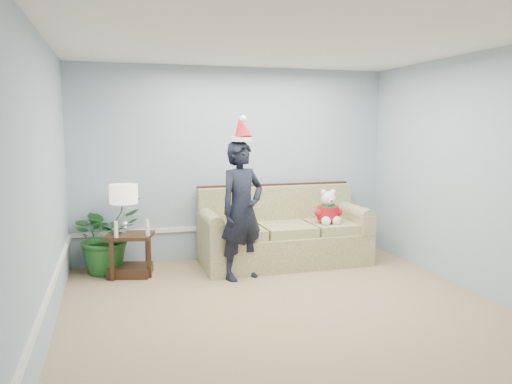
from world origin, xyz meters
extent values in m
cube|color=tan|center=(0.00, 0.00, -0.01)|extent=(4.50, 5.00, 0.02)
cube|color=white|center=(0.00, 0.00, 2.71)|extent=(4.50, 5.00, 0.02)
cube|color=#98ABC2|center=(0.00, 2.51, 1.35)|extent=(4.50, 0.02, 2.70)
cube|color=#98ABC2|center=(0.00, -2.51, 1.35)|extent=(4.50, 0.02, 2.70)
cube|color=#98ABC2|center=(-2.26, 0.00, 1.35)|extent=(0.02, 5.00, 2.70)
cube|color=#98ABC2|center=(2.26, 0.00, 1.35)|extent=(0.02, 5.00, 2.70)
cube|color=white|center=(0.00, 2.48, 0.45)|extent=(4.48, 0.03, 0.06)
cube|color=white|center=(-2.23, 0.00, 0.45)|extent=(0.03, 4.98, 0.06)
cube|color=olive|center=(0.56, 1.97, 0.22)|extent=(2.27, 0.98, 0.43)
cube|color=olive|center=(-0.14, 1.91, 0.49)|extent=(0.67, 0.78, 0.13)
cube|color=olive|center=(0.56, 1.91, 0.49)|extent=(0.67, 0.78, 0.13)
cube|color=olive|center=(1.26, 1.91, 0.49)|extent=(0.67, 0.78, 0.13)
cube|color=olive|center=(0.56, 2.33, 0.73)|extent=(2.26, 0.23, 0.60)
cube|color=black|center=(0.56, 2.41, 1.03)|extent=(2.26, 0.08, 0.05)
cube|color=olive|center=(-0.47, 1.97, 0.56)|extent=(0.20, 0.97, 0.26)
cube|color=olive|center=(1.60, 1.97, 0.56)|extent=(0.20, 0.97, 0.26)
cube|color=#3B2515|center=(-1.49, 1.98, 0.52)|extent=(0.65, 0.59, 0.04)
cube|color=#3B2515|center=(-1.49, 1.98, 0.06)|extent=(0.59, 0.52, 0.13)
cube|color=#3B2515|center=(-1.72, 1.80, 0.27)|extent=(0.05, 0.05, 0.54)
cube|color=#3B2515|center=(-1.27, 1.80, 0.27)|extent=(0.05, 0.05, 0.54)
cube|color=#3B2515|center=(-1.72, 2.16, 0.27)|extent=(0.05, 0.05, 0.54)
cube|color=#3B2515|center=(-1.27, 2.16, 0.27)|extent=(0.05, 0.05, 0.54)
cylinder|color=silver|center=(-1.55, 2.04, 0.55)|extent=(0.16, 0.16, 0.03)
sphere|color=silver|center=(-1.55, 2.04, 0.65)|extent=(0.10, 0.10, 0.10)
cylinder|color=silver|center=(-1.55, 2.04, 0.80)|extent=(0.03, 0.03, 0.35)
cylinder|color=beige|center=(-1.55, 2.04, 1.04)|extent=(0.35, 0.35, 0.24)
cylinder|color=silver|center=(-1.66, 1.81, 0.59)|extent=(0.05, 0.05, 0.11)
cylinder|color=white|center=(-1.66, 1.81, 0.69)|extent=(0.04, 0.04, 0.09)
cylinder|color=silver|center=(-1.28, 1.81, 0.59)|extent=(0.05, 0.05, 0.11)
cylinder|color=white|center=(-1.28, 1.81, 0.69)|extent=(0.04, 0.04, 0.09)
imported|color=#1F5C23|center=(-1.78, 2.21, 0.49)|extent=(1.16, 1.13, 0.99)
imported|color=black|center=(-0.16, 1.48, 0.85)|extent=(0.73, 0.62, 1.71)
cylinder|color=white|center=(-0.16, 1.48, 1.72)|extent=(0.35, 0.35, 0.05)
cone|color=#B61329|center=(-0.16, 1.51, 1.86)|extent=(0.32, 0.36, 0.32)
sphere|color=white|center=(-0.16, 1.41, 1.97)|extent=(0.08, 0.08, 0.08)
sphere|color=white|center=(1.15, 1.84, 0.70)|extent=(0.27, 0.27, 0.27)
cylinder|color=#B61329|center=(1.15, 1.84, 0.70)|extent=(0.30, 0.30, 0.19)
cylinder|color=#155C23|center=(1.15, 1.84, 0.80)|extent=(0.20, 0.20, 0.03)
sphere|color=white|center=(1.08, 1.72, 0.61)|extent=(0.13, 0.13, 0.13)
sphere|color=white|center=(1.23, 1.72, 0.61)|extent=(0.13, 0.13, 0.13)
sphere|color=white|center=(1.15, 1.83, 0.90)|extent=(0.19, 0.19, 0.19)
sphere|color=black|center=(1.15, 1.72, 0.88)|extent=(0.03, 0.03, 0.03)
sphere|color=white|center=(1.08, 1.84, 0.99)|extent=(0.08, 0.08, 0.08)
sphere|color=white|center=(1.22, 1.84, 0.99)|extent=(0.08, 0.08, 0.08)
camera|label=1|loc=(-1.67, -4.36, 1.88)|focal=35.00mm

